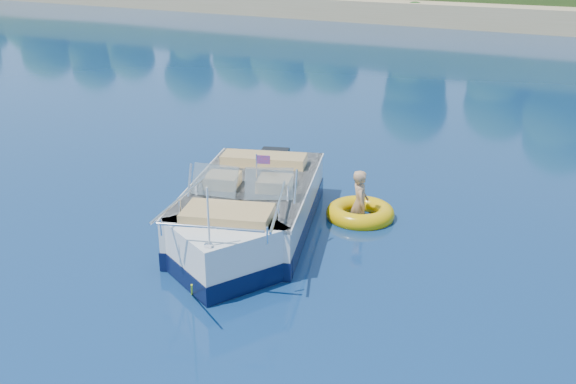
% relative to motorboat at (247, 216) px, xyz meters
% --- Properties ---
extents(ground, '(160.00, 160.00, 0.00)m').
position_rel_motorboat_xyz_m(ground, '(2.94, -0.30, -0.40)').
color(ground, '#092240').
rests_on(ground, ground).
extents(motorboat, '(3.66, 5.90, 2.08)m').
position_rel_motorboat_xyz_m(motorboat, '(0.00, 0.00, 0.00)').
color(motorboat, silver).
rests_on(motorboat, ground).
extents(tow_tube, '(1.49, 1.49, 0.36)m').
position_rel_motorboat_xyz_m(tow_tube, '(1.42, 1.88, -0.31)').
color(tow_tube, '#E2AA06').
rests_on(tow_tube, ground).
extents(boy, '(0.73, 0.85, 1.55)m').
position_rel_motorboat_xyz_m(boy, '(1.40, 1.88, -0.40)').
color(boy, tan).
rests_on(boy, ground).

